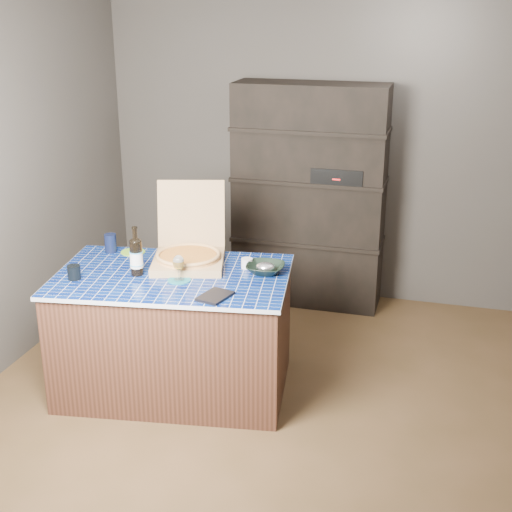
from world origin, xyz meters
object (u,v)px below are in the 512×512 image
(kitchen_island, at_px, (175,332))
(wine_glass, at_px, (179,263))
(mead_bottle, at_px, (136,256))
(dvd_case, at_px, (215,296))
(pizza_box, at_px, (189,254))
(bowl, at_px, (265,268))

(kitchen_island, height_order, wine_glass, wine_glass)
(mead_bottle, bearing_deg, kitchen_island, 17.25)
(kitchen_island, distance_m, dvd_case, 0.62)
(pizza_box, height_order, wine_glass, pizza_box)
(mead_bottle, height_order, bowl, mead_bottle)
(kitchen_island, relative_size, mead_bottle, 5.00)
(wine_glass, relative_size, bowl, 0.67)
(mead_bottle, relative_size, dvd_case, 1.52)
(pizza_box, distance_m, dvd_case, 0.58)
(mead_bottle, distance_m, wine_glass, 0.29)
(kitchen_island, distance_m, pizza_box, 0.51)
(kitchen_island, xyz_separation_m, bowl, (0.55, 0.18, 0.43))
(pizza_box, height_order, dvd_case, pizza_box)
(wine_glass, distance_m, dvd_case, 0.36)
(dvd_case, bearing_deg, wine_glass, 162.32)
(wine_glass, height_order, dvd_case, wine_glass)
(kitchen_island, height_order, dvd_case, dvd_case)
(kitchen_island, relative_size, dvd_case, 7.60)
(mead_bottle, distance_m, dvd_case, 0.63)
(kitchen_island, xyz_separation_m, pizza_box, (0.04, 0.20, 0.46))
(kitchen_island, bearing_deg, bowl, 9.78)
(wine_glass, bearing_deg, mead_bottle, 175.46)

